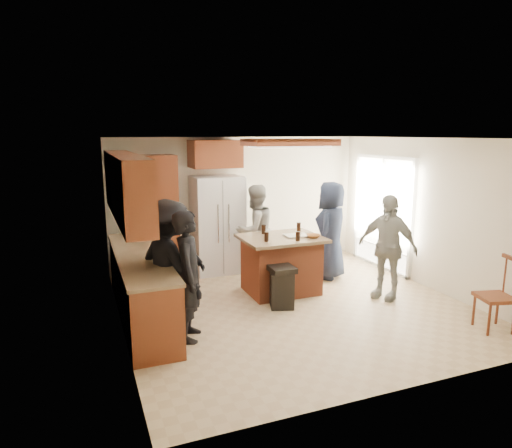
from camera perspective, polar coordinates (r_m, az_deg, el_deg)
name	(u,v)px	position (r m, az deg, el deg)	size (l,w,h in m)	color
room_shell	(443,214)	(10.63, 22.32, 1.21)	(8.00, 5.20, 5.00)	tan
person_front_left	(189,276)	(5.77, -8.36, -6.41)	(0.60, 0.44, 1.66)	black
person_behind_left	(255,230)	(8.28, -0.13, -0.81)	(0.81, 0.50, 1.67)	#9A9991
person_behind_right	(331,230)	(8.23, 9.34, -0.78)	(0.85, 0.55, 1.74)	#1B2236
person_side_right	(387,247)	(7.41, 16.06, -2.77)	(0.97, 0.50, 1.65)	#9B9C93
person_counter	(170,266)	(6.07, -10.70, -5.17)	(1.13, 0.52, 1.75)	black
left_cabinetry	(136,252)	(6.53, -14.81, -3.41)	(0.64, 3.00, 2.30)	maroon
back_wall_units	(174,201)	(8.34, -10.23, 2.89)	(1.80, 0.60, 2.45)	maroon
refrigerator	(217,224)	(8.52, -4.84, -0.05)	(0.90, 0.76, 1.80)	white
kitchen_island	(281,264)	(7.48, 3.14, -5.00)	(1.28, 1.03, 0.93)	#A24729
island_items	(296,234)	(7.37, 5.06, -1.30)	(0.96, 0.75, 0.15)	silver
trash_bin	(282,287)	(6.89, 3.26, -7.82)	(0.43, 0.43, 0.63)	black
spindle_chair	(497,297)	(6.85, 27.87, -8.09)	(0.51, 0.51, 0.99)	maroon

